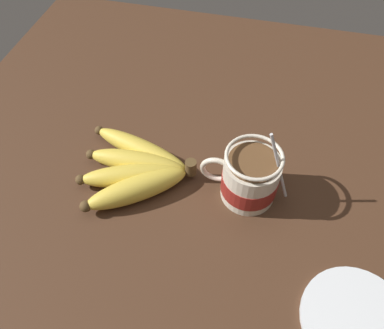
% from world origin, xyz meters
% --- Properties ---
extents(table, '(1.07, 1.07, 0.03)m').
position_xyz_m(table, '(0.00, 0.00, 0.01)').
color(table, '#422819').
rests_on(table, ground).
extents(coffee_mug, '(0.15, 0.09, 0.16)m').
position_xyz_m(coffee_mug, '(-0.08, 0.01, 0.07)').
color(coffee_mug, beige).
rests_on(coffee_mug, table).
extents(banana_bunch, '(0.21, 0.20, 0.04)m').
position_xyz_m(banana_bunch, '(0.12, 0.02, 0.05)').
color(banana_bunch, '#4C381E').
rests_on(banana_bunch, table).
extents(small_plate, '(0.16, 0.16, 0.01)m').
position_xyz_m(small_plate, '(-0.26, 0.19, 0.03)').
color(small_plate, silver).
rests_on(small_plate, table).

